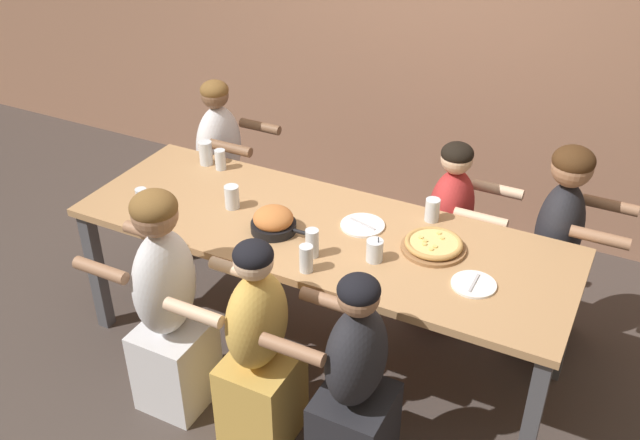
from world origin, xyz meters
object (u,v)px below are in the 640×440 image
object	(u,v)px
drinking_glass_e	(306,259)
diner_near_center	(258,355)
drinking_glass_a	(142,199)
drinking_glass_b	(206,154)
drinking_glass_d	(220,161)
drinking_glass_f	(432,211)
drinking_glass_c	(312,245)
cocktail_glass_blue	(375,251)
empty_plate_a	(474,284)
diner_near_midleft	(168,311)
diner_far_left	(222,175)
diner_near_midright	(354,391)
diner_far_right	(554,256)
diner_far_midright	(448,239)
pizza_board_main	(434,245)
empty_plate_b	(363,225)
drinking_glass_g	(232,198)
skillet_bowl	(274,221)

from	to	relation	value
drinking_glass_e	diner_near_center	bearing A→B (deg)	-105.19
drinking_glass_a	drinking_glass_b	world-z (taller)	drinking_glass_b
drinking_glass_b	drinking_glass_d	distance (m)	0.11
drinking_glass_b	drinking_glass_f	world-z (taller)	drinking_glass_b
drinking_glass_b	drinking_glass_c	world-z (taller)	drinking_glass_c
cocktail_glass_blue	empty_plate_a	bearing A→B (deg)	2.39
cocktail_glass_blue	diner_near_midleft	xyz separation A→B (m)	(-0.83, -0.53, -0.28)
drinking_glass_c	diner_far_left	world-z (taller)	diner_far_left
diner_near_midright	diner_near_midleft	distance (m)	0.98
drinking_glass_e	diner_far_right	distance (m)	1.42
drinking_glass_f	diner_near_center	xyz separation A→B (m)	(-0.45, -0.99, -0.35)
drinking_glass_b	diner_far_midright	xyz separation A→B (m)	(1.39, 0.33, -0.37)
drinking_glass_e	diner_far_midright	world-z (taller)	diner_far_midright
drinking_glass_f	diner_near_midright	world-z (taller)	diner_near_midright
pizza_board_main	diner_far_right	bearing A→B (deg)	49.29
empty_plate_b	drinking_glass_d	xyz separation A→B (m)	(-0.98, 0.19, 0.05)
drinking_glass_a	pizza_board_main	bearing A→B (deg)	11.77
cocktail_glass_blue	drinking_glass_a	distance (m)	1.29
drinking_glass_g	empty_plate_a	bearing A→B (deg)	-3.65
drinking_glass_g	diner_near_center	world-z (taller)	diner_near_center
empty_plate_b	drinking_glass_e	world-z (taller)	drinking_glass_e
empty_plate_a	drinking_glass_b	world-z (taller)	drinking_glass_b
empty_plate_a	drinking_glass_c	xyz separation A→B (m)	(-0.75, -0.12, 0.06)
diner_far_left	skillet_bowl	bearing A→B (deg)	47.56
empty_plate_b	diner_near_midleft	distance (m)	1.04
drinking_glass_c	diner_far_midright	bearing A→B (deg)	65.18
cocktail_glass_blue	drinking_glass_a	bearing A→B (deg)	-175.37
empty_plate_a	drinking_glass_d	distance (m)	1.68
empty_plate_a	diner_far_right	xyz separation A→B (m)	(0.24, 0.77, -0.24)
empty_plate_a	drinking_glass_a	world-z (taller)	drinking_glass_a
drinking_glass_f	drinking_glass_g	size ratio (longest dim) A/B	0.96
drinking_glass_g	diner_near_midleft	size ratio (longest dim) A/B	0.10
drinking_glass_a	diner_far_left	world-z (taller)	diner_far_left
drinking_glass_d	drinking_glass_f	size ratio (longest dim) A/B	1.00
drinking_glass_g	diner_far_left	world-z (taller)	diner_far_left
drinking_glass_e	diner_near_center	size ratio (longest dim) A/B	0.12
diner_far_left	diner_near_midright	distance (m)	2.03
pizza_board_main	drinking_glass_g	bearing A→B (deg)	-174.47
pizza_board_main	diner_near_midleft	xyz separation A→B (m)	(-1.04, -0.74, -0.25)
empty_plate_a	drinking_glass_d	xyz separation A→B (m)	(-1.62, 0.42, 0.05)
drinking_glass_c	diner_far_left	distance (m)	1.47
skillet_bowl	empty_plate_b	world-z (taller)	skillet_bowl
diner_near_midright	diner_far_left	bearing A→B (deg)	49.66
drinking_glass_c	diner_near_center	world-z (taller)	diner_near_center
diner_near_midright	diner_far_right	distance (m)	1.43
pizza_board_main	drinking_glass_a	size ratio (longest dim) A/B	2.96
skillet_bowl	drinking_glass_f	bearing A→B (deg)	34.19
diner_near_midleft	diner_far_midright	bearing A→B (deg)	-36.13
empty_plate_a	drinking_glass_g	xyz separation A→B (m)	(-1.33, 0.08, 0.05)
pizza_board_main	diner_far_midright	size ratio (longest dim) A/B	0.29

